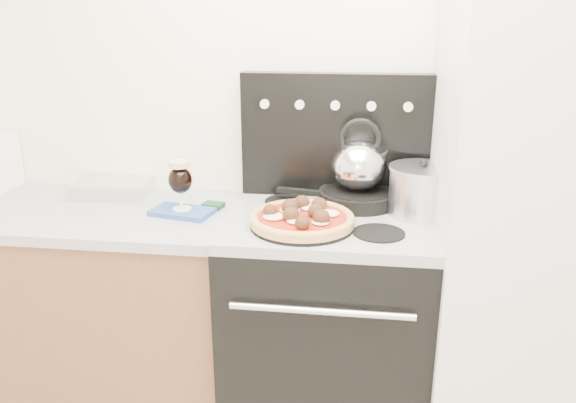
% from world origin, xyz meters
% --- Properties ---
extents(room_shell, '(3.52, 3.01, 2.52)m').
position_xyz_m(room_shell, '(0.00, 0.29, 1.25)').
color(room_shell, beige).
rests_on(room_shell, ground).
extents(base_cabinet, '(1.45, 0.60, 0.86)m').
position_xyz_m(base_cabinet, '(-1.02, 1.20, 0.43)').
color(base_cabinet, brown).
rests_on(base_cabinet, ground).
extents(countertop, '(1.48, 0.63, 0.04)m').
position_xyz_m(countertop, '(-1.02, 1.20, 0.88)').
color(countertop, '#ADADB7').
rests_on(countertop, base_cabinet).
extents(stove_body, '(0.76, 0.65, 0.88)m').
position_xyz_m(stove_body, '(0.08, 1.18, 0.44)').
color(stove_body, black).
rests_on(stove_body, ground).
extents(cooktop, '(0.76, 0.65, 0.04)m').
position_xyz_m(cooktop, '(0.08, 1.18, 0.90)').
color(cooktop, '#ADADB2').
rests_on(cooktop, stove_body).
extents(backguard, '(0.76, 0.08, 0.50)m').
position_xyz_m(backguard, '(0.08, 1.45, 1.17)').
color(backguard, black).
rests_on(backguard, cooktop).
extents(fridge, '(0.64, 0.68, 1.90)m').
position_xyz_m(fridge, '(0.78, 1.15, 0.95)').
color(fridge, silver).
rests_on(fridge, ground).
extents(foil_sheet, '(0.32, 0.25, 0.06)m').
position_xyz_m(foil_sheet, '(-0.86, 1.39, 0.93)').
color(foil_sheet, white).
rests_on(foil_sheet, countertop).
extents(oven_mitt, '(0.26, 0.18, 0.02)m').
position_xyz_m(oven_mitt, '(-0.49, 1.18, 0.91)').
color(oven_mitt, '#2B579D').
rests_on(oven_mitt, countertop).
extents(beer_glass, '(0.11, 0.11, 0.20)m').
position_xyz_m(beer_glass, '(-0.49, 1.18, 1.02)').
color(beer_glass, black).
rests_on(beer_glass, oven_mitt).
extents(pizza_pan, '(0.40, 0.40, 0.01)m').
position_xyz_m(pizza_pan, '(-0.01, 1.06, 0.93)').
color(pizza_pan, black).
rests_on(pizza_pan, cooktop).
extents(pizza, '(0.44, 0.44, 0.05)m').
position_xyz_m(pizza, '(-0.01, 1.06, 0.96)').
color(pizza, tan).
rests_on(pizza, pizza_pan).
extents(skillet, '(0.36, 0.36, 0.06)m').
position_xyz_m(skillet, '(0.18, 1.34, 0.95)').
color(skillet, black).
rests_on(skillet, cooktop).
extents(tea_kettle, '(0.27, 0.27, 0.24)m').
position_xyz_m(tea_kettle, '(0.18, 1.34, 1.10)').
color(tea_kettle, silver).
rests_on(tea_kettle, skillet).
extents(stock_pot, '(0.26, 0.26, 0.18)m').
position_xyz_m(stock_pot, '(0.42, 1.25, 1.01)').
color(stock_pot, silver).
rests_on(stock_pot, cooktop).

